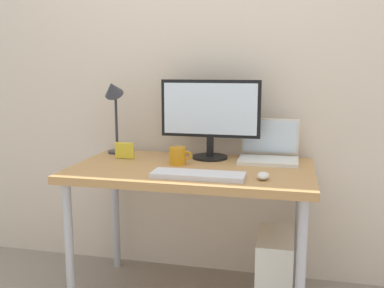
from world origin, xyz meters
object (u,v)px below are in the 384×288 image
monitor (210,114)px  mouse (263,176)px  coffee_mug (178,156)px  keyboard (198,175)px  photo_frame (125,150)px  desk (192,180)px  laptop (269,150)px  desk_lamp (114,100)px  computer_tower (275,273)px

monitor → mouse: 0.57m
monitor → coffee_mug: 0.31m
keyboard → photo_frame: bearing=146.8°
coffee_mug → monitor: bearing=53.3°
desk → photo_frame: size_ratio=11.32×
coffee_mug → mouse: bearing=-25.0°
laptop → desk: bearing=-148.0°
coffee_mug → desk: bearing=-22.9°
keyboard → desk_lamp: bearing=143.8°
desk_lamp → photo_frame: bearing=-47.5°
mouse → desk_lamp: bearing=155.8°
computer_tower → keyboard: bearing=-150.3°
desk → desk_lamp: desk_lamp is taller
monitor → computer_tower: size_ratio=1.33×
monitor → laptop: monitor is taller
keyboard → computer_tower: (0.36, 0.21, -0.56)m
desk → desk_lamp: (-0.52, 0.22, 0.39)m
desk_lamp → photo_frame: (0.11, -0.12, -0.27)m
keyboard → coffee_mug: (-0.16, 0.25, 0.03)m
desk → computer_tower: (0.44, -0.01, -0.47)m
desk → photo_frame: bearing=165.5°
desk → desk_lamp: 0.69m
monitor → computer_tower: bearing=-30.8°
desk → computer_tower: bearing=-1.1°
mouse → computer_tower: bearing=69.7°
desk → coffee_mug: coffee_mug is taller
desk_lamp → monitor: bearing=-0.1°
mouse → monitor: bearing=128.8°
desk → computer_tower: 0.65m
coffee_mug → computer_tower: 0.79m
mouse → coffee_mug: coffee_mug is taller
laptop → desk_lamp: 0.94m
monitor → coffee_mug: (-0.14, -0.19, -0.21)m
desk_lamp → mouse: desk_lamp is taller
desk_lamp → computer_tower: desk_lamp is taller
desk → photo_frame: (-0.42, 0.11, 0.12)m
laptop → photo_frame: 0.81m
laptop → computer_tower: (0.06, -0.25, -0.60)m
laptop → coffee_mug: bearing=-156.6°
laptop → mouse: (-0.00, -0.42, -0.04)m
desk → mouse: bearing=-25.5°
coffee_mug → desk_lamp: bearing=156.7°
keyboard → mouse: size_ratio=4.89×
coffee_mug → laptop: bearing=23.4°
keyboard → mouse: (0.30, 0.04, 0.01)m
desk → desk_lamp: size_ratio=2.75×
keyboard → coffee_mug: coffee_mug is taller
monitor → keyboard: (0.03, -0.44, -0.24)m
laptop → mouse: bearing=-90.5°
monitor → photo_frame: 0.53m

